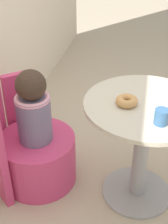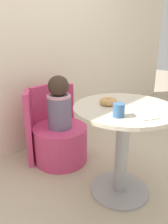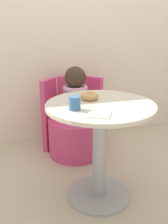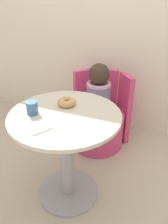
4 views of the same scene
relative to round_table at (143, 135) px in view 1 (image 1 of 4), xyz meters
name	(u,v)px [view 1 (image 1 of 4)]	position (x,y,z in m)	size (l,w,h in m)	color
ground_plane	(132,183)	(0.08, 0.04, -0.49)	(12.00, 12.00, 0.00)	#B7A88E
round_table	(143,135)	(0.00, 0.00, 0.00)	(0.73, 0.73, 0.71)	#99999E
tub_chair	(38,159)	(0.00, 0.69, -0.32)	(0.52, 0.52, 0.35)	#D13D70
booth_backrest	(6,134)	(0.00, 0.91, -0.14)	(0.62, 0.23, 0.71)	#D13D70
child_figure	(33,108)	(0.00, 0.69, 0.10)	(0.23, 0.23, 0.49)	slate
donut	(127,101)	(-0.04, 0.11, 0.25)	(0.12, 0.12, 0.05)	tan
cup	(161,117)	(-0.19, -0.07, 0.26)	(0.07, 0.07, 0.08)	#386699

